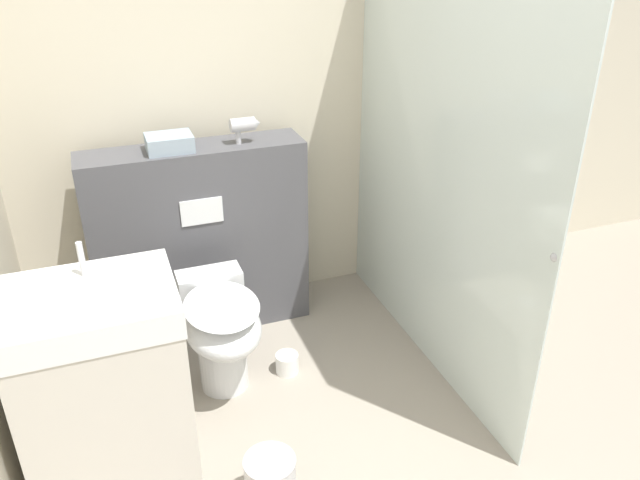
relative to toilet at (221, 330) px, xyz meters
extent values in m
cube|color=beige|center=(0.39, 0.86, 0.89)|extent=(8.00, 0.06, 2.50)
cube|color=#4C4C51|center=(0.03, 0.61, 0.19)|extent=(1.17, 0.28, 1.09)
cube|color=white|center=(0.03, 0.46, 0.43)|extent=(0.22, 0.01, 0.14)
cube|color=silver|center=(1.09, -0.06, 0.72)|extent=(0.01, 1.79, 2.15)
sphere|color=#B2B2B7|center=(1.09, -0.93, 0.67)|extent=(0.04, 0.04, 0.04)
cylinder|color=white|center=(0.00, 0.02, -0.16)|extent=(0.24, 0.24, 0.39)
ellipsoid|color=white|center=(0.00, -0.06, 0.05)|extent=(0.36, 0.47, 0.22)
ellipsoid|color=white|center=(0.00, -0.06, 0.17)|extent=(0.35, 0.46, 0.02)
cube|color=white|center=(0.00, 0.23, 0.11)|extent=(0.32, 0.15, 0.17)
cube|color=beige|center=(-0.55, -0.42, 0.05)|extent=(0.61, 0.49, 0.82)
cube|color=white|center=(-0.55, -0.42, 0.52)|extent=(0.63, 0.50, 0.11)
cylinder|color=silver|center=(-0.55, -0.29, 0.65)|extent=(0.02, 0.02, 0.14)
cylinder|color=#B7B7BC|center=(0.30, 0.57, 0.83)|extent=(0.13, 0.07, 0.07)
cone|color=#B7B7BC|center=(0.38, 0.57, 0.83)|extent=(0.03, 0.06, 0.06)
cylinder|color=#B7B7BC|center=(0.27, 0.57, 0.78)|extent=(0.03, 0.03, 0.09)
cube|color=#8C9EAD|center=(-0.08, 0.59, 0.78)|extent=(0.23, 0.18, 0.08)
cylinder|color=white|center=(0.33, 0.01, -0.30)|extent=(0.12, 0.12, 0.11)
cylinder|color=silver|center=(0.01, -0.79, -0.10)|extent=(0.21, 0.21, 0.01)
camera|label=1|loc=(-0.42, -2.51, 1.78)|focal=35.00mm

